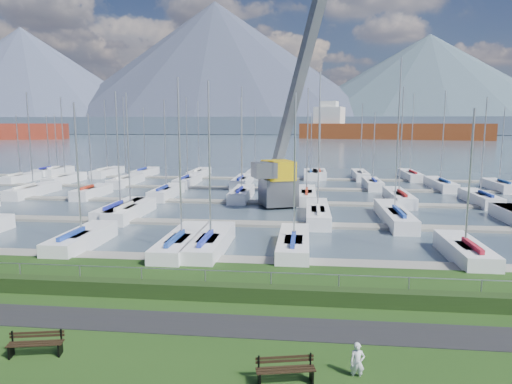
# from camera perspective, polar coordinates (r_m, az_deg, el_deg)

# --- Properties ---
(path) EXTENTS (160.00, 2.00, 0.04)m
(path) POSITION_cam_1_polar(r_m,az_deg,el_deg) (18.62, -5.29, -16.20)
(path) COLOR black
(path) RESTS_ON grass
(water) EXTENTS (800.00, 540.00, 0.20)m
(water) POSITION_cam_1_polar(r_m,az_deg,el_deg) (279.68, 5.63, 6.91)
(water) COLOR #3F4E5C
(hedge) EXTENTS (80.00, 0.70, 0.70)m
(hedge) POSITION_cam_1_polar(r_m,az_deg,el_deg) (20.84, -3.84, -12.39)
(hedge) COLOR #1C3012
(hedge) RESTS_ON grass
(fence) EXTENTS (80.00, 0.04, 0.04)m
(fence) POSITION_cam_1_polar(r_m,az_deg,el_deg) (20.92, -3.67, -9.83)
(fence) COLOR gray
(fence) RESTS_ON grass
(foothill) EXTENTS (900.00, 80.00, 12.00)m
(foothill) POSITION_cam_1_polar(r_m,az_deg,el_deg) (349.56, 5.80, 8.30)
(foothill) COLOR #48566A
(foothill) RESTS_ON water
(mountains) EXTENTS (1190.00, 360.00, 115.00)m
(mountains) POSITION_cam_1_polar(r_m,az_deg,el_deg) (425.96, 7.01, 13.81)
(mountains) COLOR #48576A
(mountains) RESTS_ON water
(docks) EXTENTS (90.00, 41.60, 0.25)m
(docks) POSITION_cam_1_polar(r_m,az_deg,el_deg) (46.37, 1.90, -1.35)
(docks) COLOR slate
(docks) RESTS_ON water
(bench_left) EXTENTS (1.85, 0.78, 0.85)m
(bench_left) POSITION_cam_1_polar(r_m,az_deg,el_deg) (17.90, -25.81, -16.69)
(bench_left) COLOR black
(bench_left) RESTS_ON grass
(bench_right) EXTENTS (1.85, 0.79, 0.85)m
(bench_right) POSITION_cam_1_polar(r_m,az_deg,el_deg) (14.85, 3.69, -21.28)
(bench_right) COLOR black
(bench_right) RESTS_ON grass
(person) EXTENTS (0.47, 0.32, 1.25)m
(person) POSITION_cam_1_polar(r_m,az_deg,el_deg) (15.32, 12.57, -19.58)
(person) COLOR silver
(person) RESTS_ON grass
(crane) EXTENTS (7.62, 12.96, 22.35)m
(crane) POSITION_cam_1_polar(r_m,az_deg,el_deg) (45.21, 3.50, 5.46)
(crane) COLOR #5C5F64
(crane) RESTS_ON water
(cargo_ship_mid) EXTENTS (93.78, 41.20, 21.50)m
(cargo_ship_mid) POSITION_cam_1_polar(r_m,az_deg,el_deg) (241.71, 15.65, 7.32)
(cargo_ship_mid) COLOR brown
(cargo_ship_mid) RESTS_ON water
(sailboat_fleet) EXTENTS (74.92, 49.87, 13.47)m
(sailboat_fleet) POSITION_cam_1_polar(r_m,az_deg,el_deg) (47.98, 0.74, 5.67)
(sailboat_fleet) COLOR navy
(sailboat_fleet) RESTS_ON water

